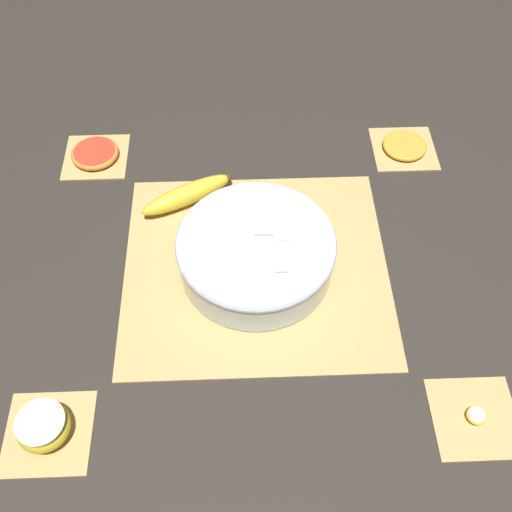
# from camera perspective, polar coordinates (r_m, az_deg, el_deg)

# --- Properties ---
(ground_plane) EXTENTS (6.00, 6.00, 0.00)m
(ground_plane) POSITION_cam_1_polar(r_m,az_deg,el_deg) (1.04, -0.00, -1.13)
(ground_plane) COLOR #2D2823
(bamboo_mat_center) EXTENTS (0.45, 0.41, 0.01)m
(bamboo_mat_center) POSITION_cam_1_polar(r_m,az_deg,el_deg) (1.03, -0.00, -1.03)
(bamboo_mat_center) COLOR tan
(bamboo_mat_center) RESTS_ON ground_plane
(coaster_mat_near_left) EXTENTS (0.13, 0.13, 0.01)m
(coaster_mat_near_left) POSITION_cam_1_polar(r_m,az_deg,el_deg) (0.95, -19.16, -15.64)
(coaster_mat_near_left) COLOR tan
(coaster_mat_near_left) RESTS_ON ground_plane
(coaster_mat_near_right) EXTENTS (0.13, 0.13, 0.01)m
(coaster_mat_near_right) POSITION_cam_1_polar(r_m,az_deg,el_deg) (0.96, 20.11, -14.24)
(coaster_mat_near_right) COLOR tan
(coaster_mat_near_right) RESTS_ON ground_plane
(coaster_mat_far_left) EXTENTS (0.13, 0.13, 0.01)m
(coaster_mat_far_left) POSITION_cam_1_polar(r_m,az_deg,el_deg) (1.25, -14.99, 9.14)
(coaster_mat_far_left) COLOR tan
(coaster_mat_far_left) RESTS_ON ground_plane
(coaster_mat_far_right) EXTENTS (0.13, 0.13, 0.01)m
(coaster_mat_far_right) POSITION_cam_1_polar(r_m,az_deg,el_deg) (1.26, 13.89, 9.92)
(coaster_mat_far_right) COLOR tan
(coaster_mat_far_right) RESTS_ON ground_plane
(fruit_salad_bowl) EXTENTS (0.27, 0.27, 0.08)m
(fruit_salad_bowl) POSITION_cam_1_polar(r_m,az_deg,el_deg) (1.00, -0.02, 0.39)
(fruit_salad_bowl) COLOR silver
(fruit_salad_bowl) RESTS_ON bamboo_mat_center
(whole_banana) EXTENTS (0.18, 0.12, 0.04)m
(whole_banana) POSITION_cam_1_polar(r_m,az_deg,el_deg) (1.12, -6.52, 5.86)
(whole_banana) COLOR yellow
(whole_banana) RESTS_ON bamboo_mat_center
(apple_half) EXTENTS (0.08, 0.08, 0.04)m
(apple_half) POSITION_cam_1_polar(r_m,az_deg,el_deg) (0.92, -19.59, -15.07)
(apple_half) COLOR gold
(apple_half) RESTS_ON coaster_mat_near_left
(orange_slice_whole) EXTENTS (0.09, 0.09, 0.01)m
(orange_slice_whole) POSITION_cam_1_polar(r_m,az_deg,el_deg) (1.26, 13.96, 10.18)
(orange_slice_whole) COLOR #F9A338
(orange_slice_whole) RESTS_ON coaster_mat_far_right
(banana_coin_single) EXTENTS (0.03, 0.03, 0.01)m
(banana_coin_single) POSITION_cam_1_polar(r_m,az_deg,el_deg) (0.95, 20.24, -14.07)
(banana_coin_single) COLOR #F7EFC6
(banana_coin_single) RESTS_ON coaster_mat_near_right
(grapefruit_slice) EXTENTS (0.09, 0.09, 0.01)m
(grapefruit_slice) POSITION_cam_1_polar(r_m,az_deg,el_deg) (1.25, -15.08, 9.44)
(grapefruit_slice) COLOR red
(grapefruit_slice) RESTS_ON coaster_mat_far_left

